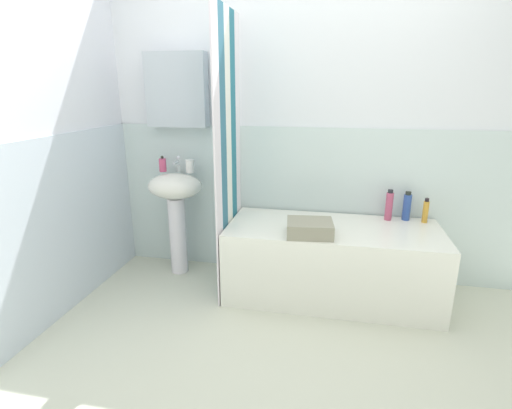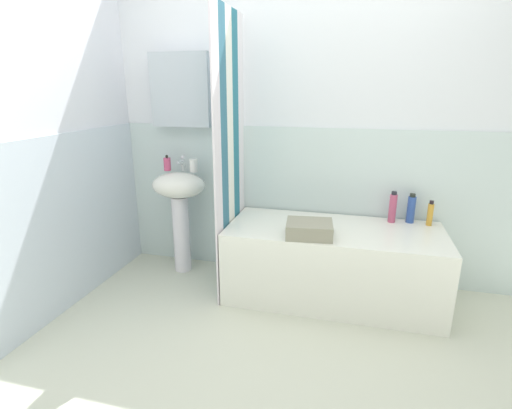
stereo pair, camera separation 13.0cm
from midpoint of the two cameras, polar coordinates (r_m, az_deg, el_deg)
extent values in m
cube|color=beige|center=(2.34, 4.50, -23.48)|extent=(4.80, 5.60, 0.04)
cube|color=white|center=(3.07, 9.33, 11.11)|extent=(3.60, 0.05, 2.40)
cube|color=silver|center=(3.15, 8.76, 0.13)|extent=(3.60, 0.02, 1.20)
cube|color=silver|center=(3.22, -9.62, 16.15)|extent=(0.48, 0.12, 0.56)
cube|color=white|center=(2.83, -27.05, 9.06)|extent=(0.05, 1.81, 2.40)
cube|color=silver|center=(2.93, -25.02, -2.57)|extent=(0.02, 1.81, 1.20)
cylinder|color=white|center=(3.30, -9.71, -4.30)|extent=(0.14, 0.14, 0.64)
ellipsoid|color=white|center=(3.17, -10.08, 2.79)|extent=(0.44, 0.34, 0.20)
cylinder|color=silver|center=(3.23, -9.46, 5.36)|extent=(0.03, 0.03, 0.05)
cylinder|color=silver|center=(3.18, -9.87, 6.15)|extent=(0.02, 0.10, 0.02)
sphere|color=silver|center=(3.22, -9.53, 6.84)|extent=(0.03, 0.03, 0.03)
cylinder|color=#CD4873|center=(3.25, -11.72, 5.78)|extent=(0.06, 0.06, 0.10)
sphere|color=#262A21|center=(3.24, -11.79, 6.89)|extent=(0.02, 0.02, 0.02)
cylinder|color=white|center=(3.16, -7.91, 5.66)|extent=(0.07, 0.07, 0.10)
cube|color=white|center=(2.92, 12.40, -8.38)|extent=(1.50, 0.66, 0.54)
cube|color=white|center=(2.57, -4.19, 5.71)|extent=(0.01, 0.13, 2.00)
cube|color=#336B84|center=(2.69, -3.29, 6.24)|extent=(0.01, 0.13, 2.00)
cube|color=white|center=(2.82, -2.47, 6.72)|extent=(0.01, 0.13, 2.00)
cube|color=#266E85|center=(2.94, -1.71, 7.16)|extent=(0.01, 0.13, 2.00)
cube|color=white|center=(3.07, -1.02, 7.56)|extent=(0.01, 0.13, 2.00)
cylinder|color=gold|center=(3.08, 25.20, -1.37)|extent=(0.04, 0.04, 0.16)
cylinder|color=black|center=(3.05, 25.41, 0.28)|extent=(0.03, 0.03, 0.02)
cylinder|color=#3051A4|center=(3.08, 22.84, -0.71)|extent=(0.06, 0.06, 0.19)
cylinder|color=#262B24|center=(3.05, 23.07, 1.24)|extent=(0.04, 0.04, 0.02)
cylinder|color=#C24F73|center=(3.04, 20.50, -0.55)|extent=(0.05, 0.05, 0.21)
cylinder|color=#24262D|center=(3.01, 20.72, 1.56)|extent=(0.04, 0.04, 0.02)
cube|color=gray|center=(2.63, 9.20, -3.57)|extent=(0.33, 0.28, 0.10)
camera|label=1|loc=(0.07, -88.60, 0.42)|focal=27.38mm
camera|label=2|loc=(0.07, 91.40, -0.42)|focal=27.38mm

